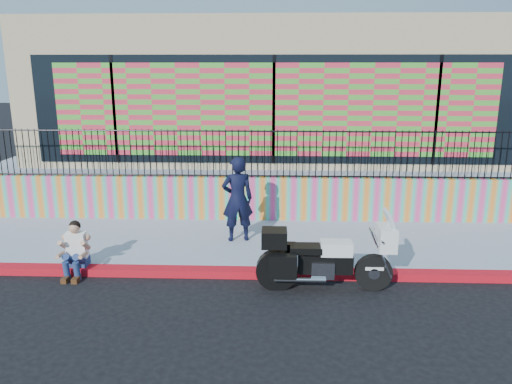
{
  "coord_description": "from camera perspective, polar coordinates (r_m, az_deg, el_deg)",
  "views": [
    {
      "loc": [
        0.03,
        -8.98,
        3.99
      ],
      "look_at": [
        -0.35,
        1.2,
        1.39
      ],
      "focal_mm": 35.0,
      "sensor_mm": 36.0,
      "label": 1
    }
  ],
  "objects": [
    {
      "name": "police_motorcycle",
      "position": [
        9.15,
        7.65,
        -7.33
      ],
      "size": [
        2.43,
        0.8,
        1.51
      ],
      "color": "black",
      "rests_on": "ground"
    },
    {
      "name": "seated_man",
      "position": [
        10.29,
        -20.04,
        -6.72
      ],
      "size": [
        0.54,
        0.71,
        1.06
      ],
      "color": "navy",
      "rests_on": "ground"
    },
    {
      "name": "red_curb",
      "position": [
        9.8,
        1.81,
        -9.25
      ],
      "size": [
        16.0,
        0.3,
        0.15
      ],
      "primitive_type": "cube",
      "color": "red",
      "rests_on": "ground"
    },
    {
      "name": "sidewalk",
      "position": [
        11.33,
        1.87,
        -5.91
      ],
      "size": [
        16.0,
        3.0,
        0.15
      ],
      "primitive_type": "cube",
      "color": "#939DB1",
      "rests_on": "ground"
    },
    {
      "name": "elevated_platform",
      "position": [
        17.66,
        2.02,
        3.32
      ],
      "size": [
        16.0,
        10.0,
        1.25
      ],
      "primitive_type": "cube",
      "color": "#939DB1",
      "rests_on": "ground"
    },
    {
      "name": "storefront_building",
      "position": [
        17.13,
        2.1,
        11.82
      ],
      "size": [
        14.0,
        8.06,
        4.0
      ],
      "color": "tan",
      "rests_on": "elevated_platform"
    },
    {
      "name": "ground",
      "position": [
        9.83,
        1.81,
        -9.65
      ],
      "size": [
        90.0,
        90.0,
        0.0
      ],
      "primitive_type": "plane",
      "color": "black",
      "rests_on": "ground"
    },
    {
      "name": "mural_wall",
      "position": [
        12.67,
        1.94,
        -0.75
      ],
      "size": [
        16.0,
        0.2,
        1.1
      ],
      "primitive_type": "cube",
      "color": "#E53C81",
      "rests_on": "sidewalk"
    },
    {
      "name": "police_officer",
      "position": [
        11.06,
        -2.13,
        -0.81
      ],
      "size": [
        0.79,
        0.61,
        1.91
      ],
      "primitive_type": "imported",
      "rotation": [
        0.0,
        0.0,
        3.38
      ],
      "color": "black",
      "rests_on": "sidewalk"
    },
    {
      "name": "metal_fence",
      "position": [
        12.42,
        1.99,
        4.38
      ],
      "size": [
        15.8,
        0.04,
        1.2
      ],
      "primitive_type": null,
      "color": "black",
      "rests_on": "mural_wall"
    }
  ]
}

